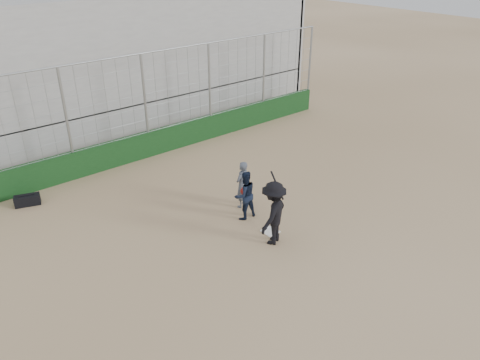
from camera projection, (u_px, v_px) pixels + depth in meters
ground at (270, 232)px, 13.75m from camera, size 90.00×90.00×0.00m
home_plate at (270, 231)px, 13.74m from camera, size 0.44×0.44×0.02m
backstop at (148, 133)px, 18.09m from camera, size 18.10×0.25×4.04m
bleachers at (88, 59)px, 20.58m from camera, size 20.25×6.70×6.98m
batter_at_plate at (273, 213)px, 12.86m from camera, size 1.40×1.13×2.02m
catcher_crouched at (245, 203)px, 14.18m from camera, size 0.79×0.63×1.08m
umpire at (242, 187)px, 14.74m from camera, size 0.66×0.54×1.40m
equipment_bag at (27, 200)px, 15.05m from camera, size 0.85×0.56×0.37m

